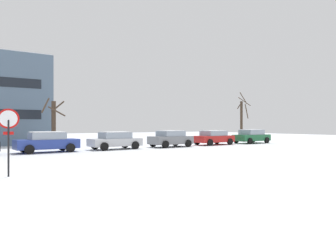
{
  "coord_description": "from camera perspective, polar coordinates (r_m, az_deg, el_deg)",
  "views": [
    {
      "loc": [
        -2.02,
        -15.18,
        1.95
      ],
      "look_at": [
        11.25,
        5.06,
        1.89
      ],
      "focal_mm": 33.81,
      "sensor_mm": 36.0,
      "label": 1
    }
  ],
  "objects": [
    {
      "name": "parked_car_gray",
      "position": [
        28.38,
        0.48,
        -2.27
      ],
      "size": [
        3.97,
        2.27,
        1.49
      ],
      "color": "slate",
      "rests_on": "ground"
    },
    {
      "name": "parked_car_blue",
      "position": [
        24.36,
        -20.97,
        -2.67
      ],
      "size": [
        4.37,
        2.2,
        1.5
      ],
      "color": "#283D93",
      "rests_on": "ground"
    },
    {
      "name": "tree_far_right",
      "position": [
        29.11,
        -19.95,
        0.66
      ],
      "size": [
        2.03,
        1.95,
        4.37
      ],
      "color": "#423326",
      "rests_on": "ground"
    },
    {
      "name": "road_surface",
      "position": [
        18.8,
        -27.03,
        -5.83
      ],
      "size": [
        80.0,
        8.81,
        0.0
      ],
      "color": "silver",
      "rests_on": "ground"
    },
    {
      "name": "parked_car_silver",
      "position": [
        26.0,
        -9.5,
        -2.55
      ],
      "size": [
        4.28,
        2.16,
        1.43
      ],
      "color": "silver",
      "rests_on": "ground"
    },
    {
      "name": "tree_far_mid",
      "position": [
        40.39,
        13.15,
        1.21
      ],
      "size": [
        2.03,
        1.54,
        6.01
      ],
      "color": "#423326",
      "rests_on": "ground"
    },
    {
      "name": "parked_car_red",
      "position": [
        31.79,
        8.21,
        -2.05
      ],
      "size": [
        4.29,
        2.24,
        1.44
      ],
      "color": "red",
      "rests_on": "ground"
    },
    {
      "name": "parked_car_green",
      "position": [
        35.4,
        14.82,
        -1.78
      ],
      "size": [
        4.39,
        2.25,
        1.51
      ],
      "color": "#1E6038",
      "rests_on": "ground"
    },
    {
      "name": "ground_plane",
      "position": [
        15.44,
        -25.65,
        -7.13
      ],
      "size": [
        120.0,
        120.0,
        0.0
      ],
      "primitive_type": "plane",
      "color": "white"
    },
    {
      "name": "stop_sign",
      "position": [
        13.39,
        -26.82,
        -0.48
      ],
      "size": [
        0.76,
        0.1,
        2.58
      ],
      "color": "black",
      "rests_on": "ground"
    }
  ]
}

